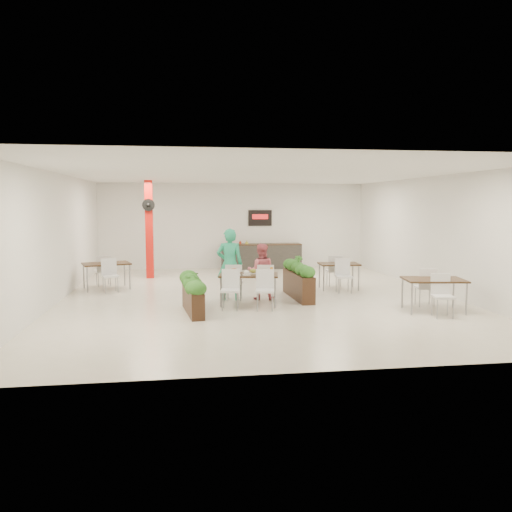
{
  "coord_description": "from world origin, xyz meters",
  "views": [
    {
      "loc": [
        -1.88,
        -12.85,
        2.44
      ],
      "look_at": [
        -0.05,
        -0.2,
        1.1
      ],
      "focal_mm": 35.0,
      "sensor_mm": 36.0,
      "label": 1
    }
  ],
  "objects_px": {
    "diner_woman": "(261,272)",
    "side_table_a": "(106,267)",
    "side_table_c": "(434,284)",
    "planter_right": "(298,278)",
    "service_counter": "(261,256)",
    "planter_left": "(193,291)",
    "side_table_b": "(339,268)",
    "main_table": "(248,279)",
    "diner_man": "(230,264)",
    "red_column": "(149,228)"
  },
  "relations": [
    {
      "from": "diner_woman",
      "to": "side_table_a",
      "type": "distance_m",
      "value": 4.7
    },
    {
      "from": "side_table_c",
      "to": "planter_right",
      "type": "bearing_deg",
      "value": 151.75
    },
    {
      "from": "service_counter",
      "to": "planter_left",
      "type": "height_order",
      "value": "service_counter"
    },
    {
      "from": "side_table_a",
      "to": "side_table_b",
      "type": "xyz_separation_m",
      "value": [
        6.59,
        -1.01,
        -0.01
      ]
    },
    {
      "from": "planter_left",
      "to": "planter_right",
      "type": "xyz_separation_m",
      "value": [
        2.75,
        1.43,
        0.02
      ]
    },
    {
      "from": "main_table",
      "to": "diner_woman",
      "type": "bearing_deg",
      "value": 57.85
    },
    {
      "from": "side_table_b",
      "to": "main_table",
      "type": "bearing_deg",
      "value": -143.13
    },
    {
      "from": "diner_man",
      "to": "side_table_a",
      "type": "bearing_deg",
      "value": -22.94
    },
    {
      "from": "diner_woman",
      "to": "planter_left",
      "type": "distance_m",
      "value": 2.25
    },
    {
      "from": "side_table_b",
      "to": "side_table_a",
      "type": "bearing_deg",
      "value": 175.44
    },
    {
      "from": "red_column",
      "to": "diner_man",
      "type": "xyz_separation_m",
      "value": [
        2.25,
        -4.16,
        -0.73
      ]
    },
    {
      "from": "diner_woman",
      "to": "planter_right",
      "type": "distance_m",
      "value": 1.01
    },
    {
      "from": "diner_woman",
      "to": "side_table_c",
      "type": "xyz_separation_m",
      "value": [
        3.66,
        -2.0,
        -0.08
      ]
    },
    {
      "from": "diner_man",
      "to": "side_table_a",
      "type": "height_order",
      "value": "diner_man"
    },
    {
      "from": "diner_woman",
      "to": "red_column",
      "type": "bearing_deg",
      "value": -43.57
    },
    {
      "from": "diner_man",
      "to": "side_table_a",
      "type": "relative_size",
      "value": 1.09
    },
    {
      "from": "planter_right",
      "to": "side_table_a",
      "type": "xyz_separation_m",
      "value": [
        -5.14,
        2.14,
        0.12
      ]
    },
    {
      "from": "planter_right",
      "to": "side_table_a",
      "type": "distance_m",
      "value": 5.57
    },
    {
      "from": "service_counter",
      "to": "side_table_a",
      "type": "xyz_separation_m",
      "value": [
        -5.1,
        -3.84,
        0.14
      ]
    },
    {
      "from": "side_table_a",
      "to": "side_table_b",
      "type": "height_order",
      "value": "same"
    },
    {
      "from": "red_column",
      "to": "diner_woman",
      "type": "relative_size",
      "value": 2.24
    },
    {
      "from": "diner_woman",
      "to": "side_table_c",
      "type": "relative_size",
      "value": 0.86
    },
    {
      "from": "main_table",
      "to": "side_table_b",
      "type": "relative_size",
      "value": 1.1
    },
    {
      "from": "planter_right",
      "to": "side_table_c",
      "type": "height_order",
      "value": "planter_right"
    },
    {
      "from": "main_table",
      "to": "side_table_a",
      "type": "height_order",
      "value": "same"
    },
    {
      "from": "red_column",
      "to": "side_table_a",
      "type": "height_order",
      "value": "red_column"
    },
    {
      "from": "red_column",
      "to": "side_table_c",
      "type": "relative_size",
      "value": 1.92
    },
    {
      "from": "side_table_c",
      "to": "diner_woman",
      "type": "bearing_deg",
      "value": 160.48
    },
    {
      "from": "planter_right",
      "to": "side_table_b",
      "type": "height_order",
      "value": "planter_right"
    },
    {
      "from": "service_counter",
      "to": "diner_woman",
      "type": "bearing_deg",
      "value": -98.9
    },
    {
      "from": "red_column",
      "to": "planter_right",
      "type": "height_order",
      "value": "red_column"
    },
    {
      "from": "planter_left",
      "to": "service_counter",
      "type": "bearing_deg",
      "value": 69.98
    },
    {
      "from": "main_table",
      "to": "planter_right",
      "type": "xyz_separation_m",
      "value": [
        1.4,
        0.7,
        -0.12
      ]
    },
    {
      "from": "service_counter",
      "to": "planter_right",
      "type": "height_order",
      "value": "service_counter"
    },
    {
      "from": "diner_man",
      "to": "side_table_b",
      "type": "xyz_separation_m",
      "value": [
        3.24,
        1.17,
        -0.29
      ]
    },
    {
      "from": "side_table_c",
      "to": "main_table",
      "type": "bearing_deg",
      "value": 170.83
    },
    {
      "from": "main_table",
      "to": "planter_left",
      "type": "xyz_separation_m",
      "value": [
        -1.35,
        -0.74,
        -0.14
      ]
    },
    {
      "from": "diner_man",
      "to": "side_table_b",
      "type": "relative_size",
      "value": 1.11
    },
    {
      "from": "diner_woman",
      "to": "service_counter",
      "type": "bearing_deg",
      "value": -88.74
    },
    {
      "from": "planter_right",
      "to": "main_table",
      "type": "bearing_deg",
      "value": -153.49
    },
    {
      "from": "main_table",
      "to": "side_table_b",
      "type": "distance_m",
      "value": 3.38
    },
    {
      "from": "diner_man",
      "to": "main_table",
      "type": "bearing_deg",
      "value": 130.98
    },
    {
      "from": "diner_man",
      "to": "planter_right",
      "type": "height_order",
      "value": "diner_man"
    },
    {
      "from": "planter_left",
      "to": "planter_right",
      "type": "relative_size",
      "value": 0.85
    },
    {
      "from": "service_counter",
      "to": "side_table_a",
      "type": "bearing_deg",
      "value": -143.01
    },
    {
      "from": "main_table",
      "to": "diner_man",
      "type": "relative_size",
      "value": 0.99
    },
    {
      "from": "service_counter",
      "to": "side_table_c",
      "type": "height_order",
      "value": "service_counter"
    },
    {
      "from": "planter_left",
      "to": "main_table",
      "type": "bearing_deg",
      "value": 28.6
    },
    {
      "from": "diner_woman",
      "to": "side_table_b",
      "type": "xyz_separation_m",
      "value": [
        2.44,
        1.17,
        -0.09
      ]
    },
    {
      "from": "diner_man",
      "to": "side_table_c",
      "type": "height_order",
      "value": "diner_man"
    }
  ]
}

